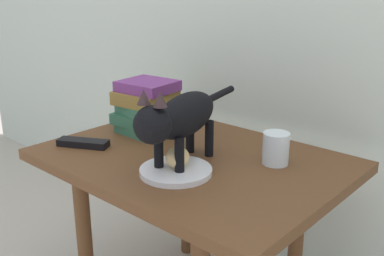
% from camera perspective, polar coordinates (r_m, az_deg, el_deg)
% --- Properties ---
extents(side_table, '(0.81, 0.59, 0.51)m').
position_cam_1_polar(side_table, '(1.27, 0.00, -6.32)').
color(side_table, brown).
rests_on(side_table, ground).
extents(plate, '(0.18, 0.18, 0.01)m').
position_cam_1_polar(plate, '(1.13, -2.06, -5.44)').
color(plate, white).
rests_on(plate, side_table).
extents(bread_roll, '(0.10, 0.10, 0.05)m').
position_cam_1_polar(bread_roll, '(1.13, -1.85, -3.70)').
color(bread_roll, '#E0BC7A').
rests_on(bread_roll, plate).
extents(cat, '(0.15, 0.47, 0.23)m').
position_cam_1_polar(cat, '(1.13, -1.53, 1.31)').
color(cat, black).
rests_on(cat, side_table).
extents(book_stack, '(0.19, 0.17, 0.16)m').
position_cam_1_polar(book_stack, '(1.42, -5.78, 2.65)').
color(book_stack, '#336B4C').
rests_on(book_stack, side_table).
extents(candle_jar, '(0.07, 0.07, 0.08)m').
position_cam_1_polar(candle_jar, '(1.20, 10.54, -2.76)').
color(candle_jar, silver).
rests_on(candle_jar, side_table).
extents(tv_remote, '(0.15, 0.11, 0.02)m').
position_cam_1_polar(tv_remote, '(1.35, -13.60, -1.86)').
color(tv_remote, black).
rests_on(tv_remote, side_table).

